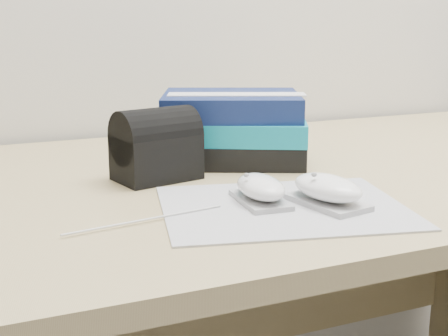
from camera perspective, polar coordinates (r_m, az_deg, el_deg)
name	(u,v)px	position (r m, az deg, el deg)	size (l,w,h in m)	color
desk	(239,286)	(1.18, 1.34, -10.72)	(1.60, 0.80, 0.73)	#A28B5A
mousepad	(283,207)	(0.85, 5.44, -3.57)	(0.33, 0.25, 0.00)	gray
mouse_rear	(261,189)	(0.86, 3.36, -1.94)	(0.07, 0.11, 0.04)	#9F9FA1
mouse_front	(327,190)	(0.86, 9.43, -2.01)	(0.08, 0.13, 0.05)	#A3A3A6
usb_cable	(146,220)	(0.80, -7.15, -4.70)	(0.00, 0.00, 0.22)	silver
book_stack	(234,127)	(1.12, 0.89, 3.73)	(0.31, 0.28, 0.12)	black
pouch	(156,145)	(0.99, -6.22, 2.09)	(0.14, 0.11, 0.12)	black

